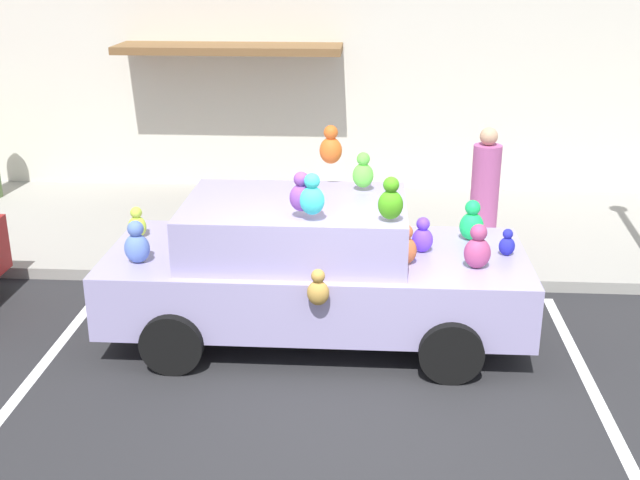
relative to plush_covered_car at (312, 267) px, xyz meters
name	(u,v)px	position (x,y,z in m)	size (l,w,h in m)	color
ground_plane	(360,418)	(0.56, -1.66, -0.81)	(60.00, 60.00, 0.00)	#262628
sidewalk	(366,230)	(0.56, 3.34, -0.73)	(24.00, 4.00, 0.15)	gray
storefront_building	(370,5)	(0.54, 5.48, 2.39)	(24.00, 1.25, 6.40)	beige
parking_stripe_front	(584,372)	(2.81, -0.66, -0.80)	(0.12, 3.60, 0.01)	silver
parking_stripe_rear	(51,355)	(-2.73, -0.66, -0.80)	(0.12, 3.60, 0.01)	silver
plush_covered_car	(312,267)	(0.00, 0.00, 0.00)	(4.48, 2.12, 2.23)	#9B91C2
teddy_bear_on_sidewalk	(268,229)	(-0.74, 2.00, -0.28)	(0.43, 0.35, 0.81)	brown
pedestrian_near_shopfront	(485,191)	(2.19, 2.69, 0.10)	(0.39, 0.39, 1.64)	#AF518F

